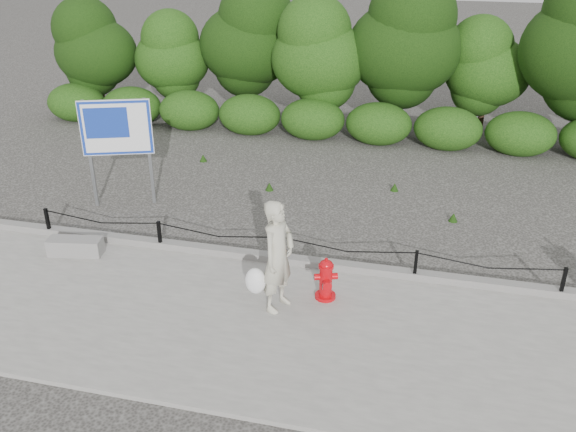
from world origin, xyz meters
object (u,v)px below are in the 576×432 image
Objects in this scene: concrete_block at (75,246)px; advertising_sign at (116,132)px; pedestrian at (277,258)px; fire_hydrant at (326,279)px.

advertising_sign is at bearing 95.24° from concrete_block.
fire_hydrant is at bearing -38.75° from pedestrian.
advertising_sign is (-4.53, 3.31, 0.73)m from pedestrian.
concrete_block is (-5.05, 0.36, -0.20)m from fire_hydrant.
pedestrian is 5.66m from advertising_sign.
advertising_sign is (-0.23, 2.49, 1.52)m from concrete_block.
fire_hydrant is 6.14m from advertising_sign.
advertising_sign is at bearing 73.29° from pedestrian.
pedestrian is 0.78× the size of advertising_sign.
concrete_block is at bearing 157.44° from fire_hydrant.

